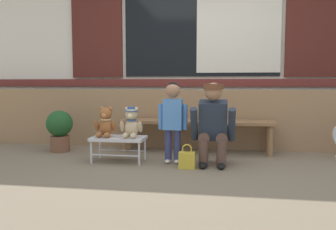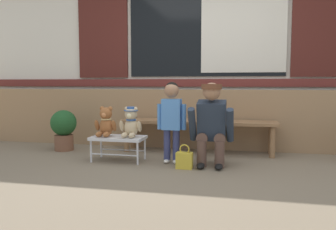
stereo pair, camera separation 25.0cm
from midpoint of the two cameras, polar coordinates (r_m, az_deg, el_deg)
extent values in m
plane|color=#756651|center=(3.73, 1.46, -9.35)|extent=(60.00, 60.00, 0.00)
cube|color=#997551|center=(5.05, 3.62, -0.62)|extent=(8.20, 0.25, 0.85)
cube|color=silver|center=(5.60, 4.22, 12.77)|extent=(8.37, 0.20, 3.35)
cube|color=maroon|center=(5.43, 4.06, 5.34)|extent=(7.70, 0.04, 0.12)
cube|color=black|center=(5.50, 4.12, 13.70)|extent=(2.40, 0.03, 1.40)
cube|color=silver|center=(5.46, 10.25, 13.69)|extent=(1.26, 0.02, 1.29)
cube|color=#4C1E19|center=(5.88, -12.89, 13.04)|extent=(0.84, 0.05, 1.43)
cube|color=#4C1E19|center=(5.60, 22.00, 13.19)|extent=(0.84, 0.05, 1.43)
cube|color=#8E6642|center=(4.55, 2.92, -1.33)|extent=(2.10, 0.11, 0.04)
cube|color=#8E6642|center=(4.69, 3.11, -1.13)|extent=(2.10, 0.11, 0.04)
cube|color=#8E6642|center=(4.84, 3.28, -0.94)|extent=(2.10, 0.11, 0.04)
cylinder|color=#8E6642|center=(4.79, -8.74, -3.71)|extent=(0.07, 0.07, 0.40)
cylinder|color=#8E6642|center=(5.05, -7.76, -3.23)|extent=(0.07, 0.07, 0.40)
cylinder|color=#8E6642|center=(4.59, 15.08, -4.23)|extent=(0.07, 0.07, 0.40)
cylinder|color=#8E6642|center=(4.86, 14.74, -3.69)|extent=(0.07, 0.07, 0.40)
cube|color=silver|center=(4.21, -9.88, -3.84)|extent=(0.64, 0.36, 0.04)
cylinder|color=silver|center=(4.20, -14.28, -6.02)|extent=(0.02, 0.02, 0.26)
cylinder|color=silver|center=(4.47, -12.75, -5.30)|extent=(0.02, 0.02, 0.26)
cylinder|color=silver|center=(4.01, -6.59, -6.43)|extent=(0.02, 0.02, 0.26)
cylinder|color=silver|center=(4.29, -5.51, -5.64)|extent=(0.02, 0.02, 0.26)
cylinder|color=silver|center=(4.10, -10.52, -6.60)|extent=(0.58, 0.02, 0.02)
cylinder|color=silver|center=(4.38, -9.20, -5.83)|extent=(0.58, 0.02, 0.02)
ellipsoid|color=#93562D|center=(4.26, -11.85, -2.02)|extent=(0.17, 0.14, 0.22)
sphere|color=#93562D|center=(4.24, -11.94, 0.20)|extent=(0.15, 0.15, 0.15)
sphere|color=#C87B48|center=(4.19, -12.20, -0.03)|extent=(0.06, 0.06, 0.06)
sphere|color=#93562D|center=(4.26, -12.57, 1.00)|extent=(0.06, 0.06, 0.06)
ellipsoid|color=#93562D|center=(4.27, -13.38, -1.76)|extent=(0.06, 0.11, 0.16)
ellipsoid|color=#93562D|center=(4.18, -12.99, -3.21)|extent=(0.06, 0.15, 0.06)
sphere|color=#93562D|center=(4.22, -11.24, 0.99)|extent=(0.06, 0.06, 0.06)
ellipsoid|color=#93562D|center=(4.19, -10.60, -1.84)|extent=(0.06, 0.11, 0.16)
ellipsoid|color=#93562D|center=(4.15, -11.79, -3.26)|extent=(0.06, 0.15, 0.06)
torus|color=#D6B775|center=(4.25, -11.90, -0.76)|extent=(0.13, 0.13, 0.02)
ellipsoid|color=#CCB289|center=(4.16, -7.73, -2.13)|extent=(0.17, 0.14, 0.22)
sphere|color=#CCB289|center=(4.13, -7.80, 0.14)|extent=(0.15, 0.15, 0.15)
sphere|color=#FFEEBB|center=(4.08, -8.01, -0.10)|extent=(0.06, 0.06, 0.06)
sphere|color=#CCB289|center=(4.15, -8.46, 0.96)|extent=(0.06, 0.06, 0.06)
ellipsoid|color=#CCB289|center=(4.16, -9.30, -1.87)|extent=(0.06, 0.11, 0.16)
ellipsoid|color=#CCB289|center=(4.08, -8.81, -3.36)|extent=(0.06, 0.15, 0.06)
sphere|color=#CCB289|center=(4.12, -7.07, 0.95)|extent=(0.06, 0.06, 0.06)
ellipsoid|color=#CCB289|center=(4.10, -6.38, -1.95)|extent=(0.06, 0.11, 0.16)
ellipsoid|color=#CCB289|center=(4.05, -7.55, -3.41)|extent=(0.06, 0.15, 0.06)
torus|color=#335699|center=(4.14, -7.76, -0.84)|extent=(0.13, 0.13, 0.02)
cylinder|color=#335699|center=(4.13, -7.78, 0.71)|extent=(0.17, 0.17, 0.01)
cylinder|color=#335699|center=(4.13, -7.79, 1.02)|extent=(0.10, 0.10, 0.04)
cylinder|color=navy|center=(4.09, -1.73, -4.91)|extent=(0.08, 0.08, 0.36)
ellipsoid|color=silver|center=(4.11, -1.77, -7.63)|extent=(0.07, 0.12, 0.05)
cylinder|color=navy|center=(4.07, -0.20, -4.95)|extent=(0.08, 0.08, 0.36)
ellipsoid|color=silver|center=(4.09, -0.24, -7.69)|extent=(0.07, 0.12, 0.05)
cube|color=#4C84CC|center=(4.03, -0.97, 0.11)|extent=(0.22, 0.15, 0.36)
cylinder|color=#4C84CC|center=(4.06, -2.99, -0.28)|extent=(0.06, 0.06, 0.30)
cylinder|color=#4C84CC|center=(4.01, 1.07, -0.34)|extent=(0.06, 0.06, 0.30)
sphere|color=#9E7051|center=(4.02, -0.98, 4.09)|extent=(0.17, 0.17, 0.17)
sphere|color=black|center=(4.03, -0.95, 4.38)|extent=(0.16, 0.16, 0.16)
cylinder|color=brown|center=(3.94, 4.09, -6.34)|extent=(0.11, 0.11, 0.30)
cylinder|color=brown|center=(4.05, 4.28, -3.59)|extent=(0.13, 0.32, 0.13)
ellipsoid|color=black|center=(3.89, 3.98, -8.31)|extent=(0.09, 0.20, 0.06)
cylinder|color=brown|center=(3.93, 7.02, -6.40)|extent=(0.11, 0.11, 0.30)
cylinder|color=brown|center=(4.04, 7.12, -3.64)|extent=(0.13, 0.32, 0.13)
ellipsoid|color=black|center=(3.88, 6.96, -8.38)|extent=(0.09, 0.20, 0.06)
cube|color=#232D3D|center=(3.99, 5.70, -0.84)|extent=(0.32, 0.30, 0.47)
cylinder|color=#232D3D|center=(3.91, 2.53, -1.53)|extent=(0.08, 0.28, 0.40)
cylinder|color=#232D3D|center=(3.88, 8.70, -1.63)|extent=(0.08, 0.28, 0.40)
sphere|color=#9E7051|center=(3.89, 5.68, 3.88)|extent=(0.20, 0.20, 0.20)
cylinder|color=brown|center=(3.89, 5.69, 4.69)|extent=(0.23, 0.23, 0.06)
cube|color=brown|center=(4.09, 8.42, -2.70)|extent=(0.10, 0.22, 0.16)
cube|color=gold|center=(3.85, 1.29, -7.51)|extent=(0.18, 0.11, 0.18)
torus|color=gold|center=(3.83, 1.29, -5.68)|extent=(0.11, 0.01, 0.11)
cylinder|color=brown|center=(5.04, -18.79, -4.52)|extent=(0.26, 0.26, 0.22)
sphere|color=#1E4C23|center=(5.00, -18.88, -1.35)|extent=(0.36, 0.36, 0.36)
camera|label=1|loc=(0.12, -91.68, -0.15)|focal=36.85mm
camera|label=2|loc=(0.12, 88.32, 0.15)|focal=36.85mm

